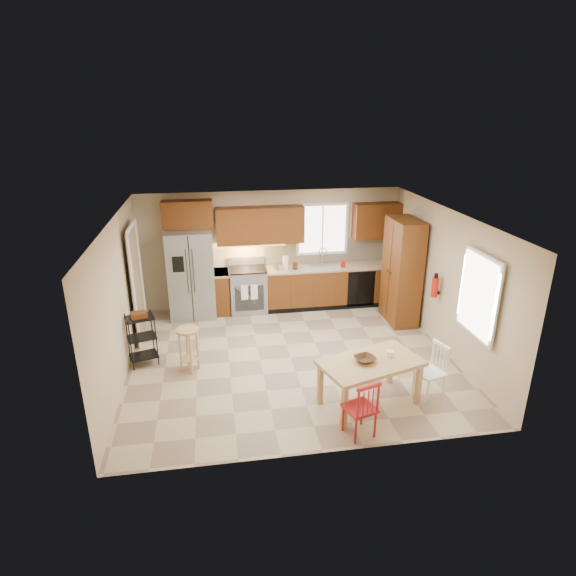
% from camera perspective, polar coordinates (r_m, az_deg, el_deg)
% --- Properties ---
extents(floor, '(5.50, 5.50, 0.00)m').
position_cam_1_polar(floor, '(8.51, 0.32, -8.22)').
color(floor, tan).
rests_on(floor, ground).
extents(ceiling, '(5.50, 5.00, 0.02)m').
position_cam_1_polar(ceiling, '(7.61, 0.36, 8.46)').
color(ceiling, silver).
rests_on(ceiling, ground).
extents(wall_back, '(5.50, 0.02, 2.50)m').
position_cam_1_polar(wall_back, '(10.32, -1.97, 4.63)').
color(wall_back, '#CCB793').
rests_on(wall_back, ground).
extents(wall_front, '(5.50, 0.02, 2.50)m').
position_cam_1_polar(wall_front, '(5.76, 4.51, -9.29)').
color(wall_front, '#CCB793').
rests_on(wall_front, ground).
extents(wall_left, '(0.02, 5.00, 2.50)m').
position_cam_1_polar(wall_left, '(8.02, -19.43, -1.47)').
color(wall_left, '#CCB793').
rests_on(wall_left, ground).
extents(wall_right, '(0.02, 5.00, 2.50)m').
position_cam_1_polar(wall_right, '(8.83, 18.23, 0.71)').
color(wall_right, '#CCB793').
rests_on(wall_right, ground).
extents(refrigerator, '(0.92, 0.75, 1.82)m').
position_cam_1_polar(refrigerator, '(10.00, -11.38, 1.64)').
color(refrigerator, gray).
rests_on(refrigerator, floor).
extents(range_stove, '(0.76, 0.63, 0.92)m').
position_cam_1_polar(range_stove, '(10.22, -4.75, -0.27)').
color(range_stove, gray).
rests_on(range_stove, floor).
extents(base_cabinet_narrow, '(0.30, 0.60, 0.90)m').
position_cam_1_polar(base_cabinet_narrow, '(10.22, -7.83, -0.47)').
color(base_cabinet_narrow, '#643112').
rests_on(base_cabinet_narrow, floor).
extents(base_cabinet_run, '(2.92, 0.60, 0.90)m').
position_cam_1_polar(base_cabinet_run, '(10.52, 5.28, 0.29)').
color(base_cabinet_run, '#643112').
rests_on(base_cabinet_run, floor).
extents(dishwasher, '(0.60, 0.02, 0.78)m').
position_cam_1_polar(dishwasher, '(10.41, 8.65, -0.09)').
color(dishwasher, black).
rests_on(dishwasher, floor).
extents(backsplash, '(2.92, 0.03, 0.55)m').
position_cam_1_polar(backsplash, '(10.56, 5.03, 4.51)').
color(backsplash, beige).
rests_on(backsplash, wall_back).
extents(upper_over_fridge, '(1.00, 0.35, 0.55)m').
position_cam_1_polar(upper_over_fridge, '(9.88, -11.84, 8.55)').
color(upper_over_fridge, '#623510').
rests_on(upper_over_fridge, wall_back).
extents(upper_left_block, '(1.80, 0.35, 0.75)m').
position_cam_1_polar(upper_left_block, '(9.97, -3.32, 7.45)').
color(upper_left_block, '#623510').
rests_on(upper_left_block, wall_back).
extents(upper_right_block, '(1.00, 0.35, 0.75)m').
position_cam_1_polar(upper_right_block, '(10.52, 10.48, 7.85)').
color(upper_right_block, '#623510').
rests_on(upper_right_block, wall_back).
extents(window_back, '(1.12, 0.04, 1.12)m').
position_cam_1_polar(window_back, '(10.38, 4.09, 6.98)').
color(window_back, white).
rests_on(window_back, wall_back).
extents(sink, '(0.62, 0.46, 0.16)m').
position_cam_1_polar(sink, '(10.34, 4.33, 2.36)').
color(sink, gray).
rests_on(sink, base_cabinet_run).
extents(undercab_glow, '(1.60, 0.30, 0.01)m').
position_cam_1_polar(undercab_glow, '(10.02, -4.97, 5.14)').
color(undercab_glow, '#FFBF66').
rests_on(undercab_glow, wall_back).
extents(soap_bottle, '(0.09, 0.09, 0.19)m').
position_cam_1_polar(soap_bottle, '(10.30, 6.54, 3.00)').
color(soap_bottle, '#B9170C').
rests_on(soap_bottle, base_cabinet_run).
extents(paper_towel, '(0.12, 0.12, 0.28)m').
position_cam_1_polar(paper_towel, '(10.08, -0.29, 3.00)').
color(paper_towel, white).
rests_on(paper_towel, base_cabinet_run).
extents(canister_steel, '(0.11, 0.11, 0.18)m').
position_cam_1_polar(canister_steel, '(10.07, -1.41, 2.67)').
color(canister_steel, gray).
rests_on(canister_steel, base_cabinet_run).
extents(canister_wood, '(0.10, 0.10, 0.14)m').
position_cam_1_polar(canister_wood, '(10.11, 0.86, 2.62)').
color(canister_wood, '#462412').
rests_on(canister_wood, base_cabinet_run).
extents(pantry, '(0.50, 0.95, 2.10)m').
position_cam_1_polar(pantry, '(9.78, 13.32, 1.91)').
color(pantry, '#643112').
rests_on(pantry, floor).
extents(fire_extinguisher, '(0.12, 0.12, 0.36)m').
position_cam_1_polar(fire_extinguisher, '(8.95, 17.01, 0.09)').
color(fire_extinguisher, '#B9170C').
rests_on(fire_extinguisher, wall_right).
extents(window_right, '(0.04, 1.02, 1.32)m').
position_cam_1_polar(window_right, '(7.79, 21.66, -0.84)').
color(window_right, white).
rests_on(window_right, wall_right).
extents(doorway, '(0.04, 0.95, 2.10)m').
position_cam_1_polar(doorway, '(9.28, -17.55, 0.43)').
color(doorway, '#8C7A59').
rests_on(doorway, wall_left).
extents(dining_table, '(1.61, 1.20, 0.70)m').
position_cam_1_polar(dining_table, '(7.23, 9.62, -11.04)').
color(dining_table, tan).
rests_on(dining_table, floor).
extents(chair_red, '(0.49, 0.49, 0.84)m').
position_cam_1_polar(chair_red, '(6.58, 8.50, -13.78)').
color(chair_red, '#A7191C').
rests_on(chair_red, floor).
extents(chair_white, '(0.49, 0.49, 0.84)m').
position_cam_1_polar(chair_white, '(7.57, 16.46, -9.47)').
color(chair_white, white).
rests_on(chair_white, floor).
extents(table_bowl, '(0.36, 0.36, 0.07)m').
position_cam_1_polar(table_bowl, '(7.02, 9.10, -8.64)').
color(table_bowl, '#462412').
rests_on(table_bowl, dining_table).
extents(table_jar, '(0.12, 0.12, 0.11)m').
position_cam_1_polar(table_jar, '(7.21, 11.97, -7.77)').
color(table_jar, white).
rests_on(table_jar, dining_table).
extents(bar_stool, '(0.45, 0.45, 0.76)m').
position_cam_1_polar(bar_stool, '(8.11, -11.66, -7.20)').
color(bar_stool, tan).
rests_on(bar_stool, floor).
extents(utility_cart, '(0.54, 0.47, 0.90)m').
position_cam_1_polar(utility_cart, '(8.47, -16.91, -5.88)').
color(utility_cart, black).
rests_on(utility_cart, floor).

